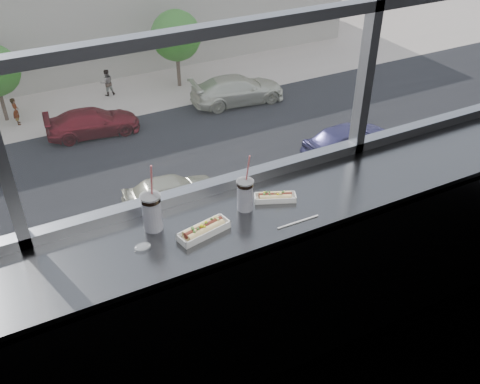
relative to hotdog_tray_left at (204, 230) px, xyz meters
name	(u,v)px	position (x,y,z in m)	size (l,w,h in m)	color
wall_back_lower	(214,264)	(0.19, 0.33, -0.58)	(6.00, 6.00, 0.00)	black
counter	(234,222)	(0.19, 0.05, -0.06)	(6.00, 0.55, 0.06)	#5C5C5D
counter_fascia	(255,323)	(0.19, -0.20, -0.58)	(6.00, 0.04, 1.04)	#5C5C5D
hotdog_tray_left	(204,230)	(0.00, 0.00, 0.00)	(0.29, 0.14, 0.07)	white
hotdog_tray_right	(275,197)	(0.47, 0.09, 0.00)	(0.24, 0.16, 0.06)	white
soda_cup_left	(152,210)	(-0.21, 0.16, 0.09)	(0.11, 0.11, 0.39)	white
soda_cup_right	(245,193)	(0.28, 0.09, 0.07)	(0.09, 0.09, 0.34)	white
loose_straw	(298,222)	(0.47, -0.14, -0.02)	(0.01, 0.01, 0.24)	white
wrapper	(142,247)	(-0.31, 0.04, -0.02)	(0.09, 0.06, 0.02)	silver
street_asphalt	(35,190)	(0.19, 20.33, -12.10)	(80.00, 10.00, 0.06)	black
far_sidewalk	(10,120)	(0.19, 28.33, -12.11)	(80.00, 6.00, 0.04)	#BEAD9D
car_near_d	(170,187)	(5.32, 16.33, -11.13)	(5.63, 2.35, 1.88)	beige
car_far_c	(238,85)	(12.71, 24.33, -10.98)	(6.54, 2.72, 2.18)	beige
car_near_e	(349,135)	(14.80, 16.33, -10.97)	(6.61, 2.75, 2.20)	#423D7A
car_far_b	(92,118)	(4.02, 24.33, -11.13)	(5.65, 2.36, 1.88)	maroon
pedestrian_c	(107,80)	(6.12, 28.97, -11.10)	(0.88, 0.66, 1.98)	#66605B
pedestrian_b	(15,109)	(0.58, 27.50, -11.16)	(0.83, 0.62, 1.86)	#66605B
tree_right	(176,36)	(10.57, 28.33, -8.86)	(3.08, 3.08, 4.82)	#47382B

